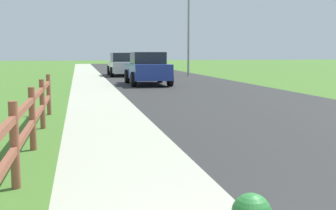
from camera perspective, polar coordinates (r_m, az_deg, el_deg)
The scene contains 8 objects.
ground_plane at distance 26.28m, azimuth -8.02°, elevation 3.32°, with size 120.00×120.00×0.00m, color #45722A.
road_asphalt at distance 28.70m, azimuth -1.27°, elevation 3.69°, with size 7.00×66.00×0.01m, color #2D2D2D.
curb_concrete at distance 28.26m, azimuth -14.37°, elevation 3.43°, with size 6.00×66.00×0.01m, color #ADAF99.
grass_verge at distance 28.37m, azimuth -17.40°, elevation 3.35°, with size 5.00×66.00×0.00m, color #45722A.
rail_fence at distance 6.50m, azimuth -18.22°, elevation -2.41°, with size 0.11×10.59×1.06m.
parked_suv_blue at distance 21.94m, azimuth -2.69°, elevation 4.78°, with size 1.99×4.22×1.63m.
parked_car_silver at distance 30.49m, azimuth -5.79°, elevation 5.33°, with size 2.13×4.73×1.58m.
street_lamp at distance 29.84m, azimuth 2.90°, elevation 12.00°, with size 1.17×0.20×7.28m.
Camera 1 is at (-1.66, -1.18, 1.63)m, focal length 46.63 mm.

